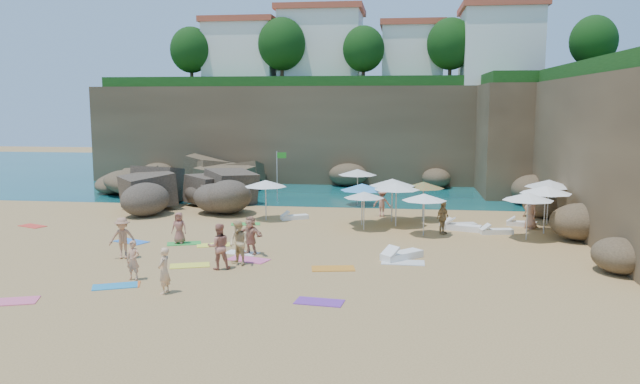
# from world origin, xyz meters

# --- Properties ---
(ground) EXTENTS (120.00, 120.00, 0.00)m
(ground) POSITION_xyz_m (0.00, 0.00, 0.00)
(ground) COLOR tan
(ground) RESTS_ON ground
(seawater) EXTENTS (120.00, 120.00, 0.00)m
(seawater) POSITION_xyz_m (0.00, 30.00, 0.00)
(seawater) COLOR #0C4751
(seawater) RESTS_ON ground
(cliff_back) EXTENTS (44.00, 8.00, 8.00)m
(cliff_back) POSITION_xyz_m (2.00, 25.00, 4.00)
(cliff_back) COLOR brown
(cliff_back) RESTS_ON ground
(cliff_right) EXTENTS (8.00, 30.00, 8.00)m
(cliff_right) POSITION_xyz_m (19.00, 8.00, 4.00)
(cliff_right) COLOR brown
(cliff_right) RESTS_ON ground
(cliff_corner) EXTENTS (10.00, 12.00, 8.00)m
(cliff_corner) POSITION_xyz_m (17.00, 20.00, 4.00)
(cliff_corner) COLOR brown
(cliff_corner) RESTS_ON ground
(rock_promontory) EXTENTS (12.00, 7.00, 2.00)m
(rock_promontory) POSITION_xyz_m (-11.00, 16.00, 0.00)
(rock_promontory) COLOR brown
(rock_promontory) RESTS_ON ground
(clifftop_buildings) EXTENTS (28.48, 9.48, 7.00)m
(clifftop_buildings) POSITION_xyz_m (2.96, 25.79, 11.24)
(clifftop_buildings) COLOR white
(clifftop_buildings) RESTS_ON cliff_back
(clifftop_trees) EXTENTS (35.60, 23.82, 4.40)m
(clifftop_trees) POSITION_xyz_m (4.78, 19.52, 11.26)
(clifftop_trees) COLOR #11380F
(clifftop_trees) RESTS_ON ground
(marina_masts) EXTENTS (3.10, 0.10, 6.00)m
(marina_masts) POSITION_xyz_m (-16.50, 30.00, 3.00)
(marina_masts) COLOR white
(marina_masts) RESTS_ON ground
(rock_outcrop) EXTENTS (8.65, 7.33, 2.98)m
(rock_outcrop) POSITION_xyz_m (-7.41, 7.84, 0.00)
(rock_outcrop) COLOR brown
(rock_outcrop) RESTS_ON ground
(flag_pole) EXTENTS (0.67, 0.18, 3.44)m
(flag_pole) POSITION_xyz_m (-1.98, 11.90, 2.19)
(flag_pole) COLOR silver
(flag_pole) RESTS_ON ground
(parasol_0) EXTENTS (2.43, 2.43, 2.30)m
(parasol_0) POSITION_xyz_m (-1.42, 5.27, 2.11)
(parasol_0) COLOR silver
(parasol_0) RESTS_ON ground
(parasol_1) EXTENTS (2.52, 2.52, 2.39)m
(parasol_1) POSITION_xyz_m (3.42, 11.06, 2.19)
(parasol_1) COLOR silver
(parasol_1) RESTS_ON ground
(parasol_2) EXTENTS (2.58, 2.58, 2.44)m
(parasol_2) POSITION_xyz_m (5.75, 5.67, 2.24)
(parasol_2) COLOR silver
(parasol_2) RESTS_ON ground
(parasol_4) EXTENTS (2.26, 2.26, 2.14)m
(parasol_4) POSITION_xyz_m (7.40, 2.13, 1.96)
(parasol_4) COLOR silver
(parasol_4) RESTS_ON ground
(parasol_5) EXTENTS (2.54, 2.54, 2.41)m
(parasol_5) POSITION_xyz_m (5.98, 4.33, 2.21)
(parasol_5) COLOR silver
(parasol_5) RESTS_ON ground
(parasol_6) EXTENTS (2.36, 2.36, 2.23)m
(parasol_6) POSITION_xyz_m (7.49, 6.18, 2.05)
(parasol_6) COLOR silver
(parasol_6) RESTS_ON ground
(parasol_7) EXTENTS (2.62, 2.62, 2.48)m
(parasol_7) POSITION_xyz_m (13.56, 3.45, 2.27)
(parasol_7) COLOR silver
(parasol_7) RESTS_ON ground
(parasol_8) EXTENTS (2.63, 2.63, 2.48)m
(parasol_8) POSITION_xyz_m (14.28, 5.98, 2.28)
(parasol_8) COLOR silver
(parasol_8) RESTS_ON ground
(parasol_9) EXTENTS (2.15, 2.15, 2.03)m
(parasol_9) POSITION_xyz_m (4.31, 3.21, 1.86)
(parasol_9) COLOR silver
(parasol_9) RESTS_ON ground
(parasol_10) EXTENTS (2.42, 2.42, 2.29)m
(parasol_10) POSITION_xyz_m (4.13, 4.51, 2.10)
(parasol_10) COLOR silver
(parasol_10) RESTS_ON ground
(parasol_11) EXTENTS (2.47, 2.47, 2.33)m
(parasol_11) POSITION_xyz_m (12.38, 1.79, 2.14)
(parasol_11) COLOR silver
(parasol_11) RESTS_ON ground
(lounger_0) EXTENTS (1.65, 1.20, 0.25)m
(lounger_0) POSITION_xyz_m (0.17, 5.63, 0.12)
(lounger_0) COLOR white
(lounger_0) RESTS_ON ground
(lounger_1) EXTENTS (1.99, 1.09, 0.29)m
(lounger_1) POSITION_xyz_m (9.30, 4.10, 0.15)
(lounger_1) COLOR silver
(lounger_1) RESTS_ON ground
(lounger_2) EXTENTS (1.73, 0.86, 0.26)m
(lounger_2) POSITION_xyz_m (11.12, 2.98, 0.13)
(lounger_2) COLOR silver
(lounger_2) RESTS_ON ground
(lounger_3) EXTENTS (2.07, 1.23, 0.31)m
(lounger_3) POSITION_xyz_m (9.46, 3.67, 0.15)
(lounger_3) COLOR white
(lounger_3) RESTS_ON ground
(lounger_4) EXTENTS (1.63, 0.79, 0.24)m
(lounger_4) POSITION_xyz_m (12.79, 5.33, 0.12)
(lounger_4) COLOR white
(lounger_4) RESTS_ON ground
(lounger_5) EXTENTS (1.88, 1.85, 0.31)m
(lounger_5) POSITION_xyz_m (6.32, -2.86, 0.15)
(lounger_5) COLOR white
(lounger_5) RESTS_ON ground
(towel_0) EXTENTS (1.77, 1.36, 0.03)m
(towel_0) POSITION_xyz_m (-4.10, -8.30, 0.01)
(towel_0) COLOR #2386BF
(towel_0) RESTS_ON ground
(towel_1) EXTENTS (1.98, 1.42, 0.03)m
(towel_1) POSITION_xyz_m (-6.81, -10.47, 0.02)
(towel_1) COLOR #EA5B84
(towel_1) RESTS_ON ground
(towel_2) EXTENTS (1.73, 1.26, 0.03)m
(towel_2) POSITION_xyz_m (-4.03, -8.22, 0.01)
(towel_2) COLOR orange
(towel_2) RESTS_ON ground
(towel_3) EXTENTS (1.75, 1.27, 0.03)m
(towel_3) POSITION_xyz_m (-3.99, -1.25, 0.01)
(towel_3) COLOR green
(towel_3) RESTS_ON ground
(towel_4) EXTENTS (1.78, 1.28, 0.03)m
(towel_4) POSITION_xyz_m (-2.36, -5.13, 0.01)
(towel_4) COLOR #F4F240
(towel_4) RESTS_ON ground
(towel_5) EXTENTS (1.63, 1.09, 0.03)m
(towel_5) POSITION_xyz_m (-0.78, -2.75, 0.01)
(towel_5) COLOR white
(towel_5) RESTS_ON ground
(towel_6) EXTENTS (1.70, 0.99, 0.03)m
(towel_6) POSITION_xyz_m (3.56, -9.15, 0.01)
(towel_6) COLOR purple
(towel_6) RESTS_ON ground
(towel_7) EXTENTS (1.69, 1.28, 0.03)m
(towel_7) POSITION_xyz_m (-13.64, 1.78, 0.01)
(towel_7) COLOR red
(towel_7) RESTS_ON ground
(towel_8) EXTENTS (1.86, 1.43, 0.03)m
(towel_8) POSITION_xyz_m (-6.66, -1.19, 0.01)
(towel_8) COLOR blue
(towel_8) RESTS_ON ground
(towel_9) EXTENTS (1.94, 1.38, 0.03)m
(towel_9) POSITION_xyz_m (-0.20, -3.87, 0.02)
(towel_9) COLOR #E85A98
(towel_9) RESTS_ON ground
(towel_10) EXTENTS (1.85, 1.15, 0.03)m
(towel_10) POSITION_xyz_m (3.56, -4.84, 0.02)
(towel_10) COLOR orange
(towel_10) RESTS_ON ground
(towel_11) EXTENTS (1.72, 1.13, 0.03)m
(towel_11) POSITION_xyz_m (-2.26, 3.83, 0.01)
(towel_11) COLOR green
(towel_11) RESTS_ON ground
(towel_12) EXTENTS (1.73, 1.24, 0.03)m
(towel_12) POSITION_xyz_m (-2.49, -1.39, 0.01)
(towel_12) COLOR #FAFF43
(towel_12) RESTS_ON ground
(towel_13) EXTENTS (1.81, 0.92, 0.03)m
(towel_13) POSITION_xyz_m (6.36, -3.52, 0.02)
(towel_13) COLOR silver
(towel_13) RESTS_ON ground
(person_stand_1) EXTENTS (1.11, 1.00, 1.87)m
(person_stand_1) POSITION_xyz_m (-1.00, -5.47, 0.93)
(person_stand_1) COLOR #B46E5A
(person_stand_1) RESTS_ON ground
(person_stand_2) EXTENTS (1.12, 0.63, 1.64)m
(person_stand_2) POSITION_xyz_m (5.15, 7.23, 0.82)
(person_stand_2) COLOR tan
(person_stand_2) RESTS_ON ground
(person_stand_3) EXTENTS (0.93, 1.05, 1.70)m
(person_stand_3) POSITION_xyz_m (8.37, 2.59, 0.85)
(person_stand_3) COLOR #9F804F
(person_stand_3) RESTS_ON ground
(person_stand_4) EXTENTS (0.85, 1.02, 1.83)m
(person_stand_4) POSITION_xyz_m (13.10, 4.63, 0.91)
(person_stand_4) COLOR tan
(person_stand_4) RESTS_ON ground
(person_stand_5) EXTENTS (1.61, 0.94, 1.67)m
(person_stand_5) POSITION_xyz_m (-9.19, 10.48, 0.84)
(person_stand_5) COLOR tan
(person_stand_5) RESTS_ON ground
(person_stand_6) EXTENTS (0.45, 0.64, 1.65)m
(person_stand_6) POSITION_xyz_m (-1.98, -8.88, 0.83)
(person_stand_6) COLOR #E4B081
(person_stand_6) RESTS_ON ground
(person_lie_0) EXTENTS (1.59, 2.01, 0.47)m
(person_lie_0) POSITION_xyz_m (-5.60, -4.34, 0.23)
(person_lie_0) COLOR #AD7756
(person_lie_0) RESTS_ON ground
(person_lie_2) EXTENTS (0.74, 1.49, 0.40)m
(person_lie_2) POSITION_xyz_m (-4.19, -1.30, 0.20)
(person_lie_2) COLOR #935649
(person_lie_2) RESTS_ON ground
(person_lie_3) EXTENTS (2.16, 2.21, 0.45)m
(person_lie_3) POSITION_xyz_m (-0.33, -2.91, 0.22)
(person_lie_3) COLOR tan
(person_lie_3) RESTS_ON ground
(person_lie_4) EXTENTS (0.74, 1.54, 0.35)m
(person_lie_4) POSITION_xyz_m (-3.76, -7.43, 0.18)
(person_lie_4) COLOR tan
(person_lie_4) RESTS_ON ground
(person_lie_5) EXTENTS (1.74, 2.01, 0.69)m
(person_lie_5) POSITION_xyz_m (-0.37, -4.77, 0.34)
(person_lie_5) COLOR tan
(person_lie_5) RESTS_ON ground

